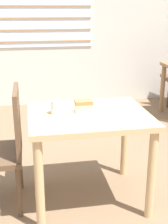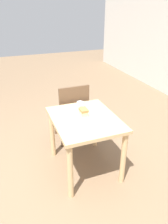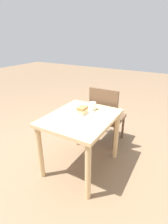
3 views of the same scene
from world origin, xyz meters
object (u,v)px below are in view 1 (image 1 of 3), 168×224
object	(u,v)px
plate	(82,113)
coffee_mug	(57,107)
dining_table_near	(89,128)
cake_slice	(84,106)
chair_near_window	(1,146)

from	to	relation	value
plate	coffee_mug	distance (m)	0.18
dining_table_near	cake_slice	world-z (taller)	cake_slice
chair_near_window	plate	world-z (taller)	chair_near_window
cake_slice	plate	bearing A→B (deg)	171.90
plate	coffee_mug	size ratio (longest dim) A/B	2.39
dining_table_near	coffee_mug	xyz separation A→B (m)	(-0.22, 0.03, 0.17)
plate	cake_slice	world-z (taller)	cake_slice
coffee_mug	chair_near_window	bearing A→B (deg)	177.27
dining_table_near	plate	size ratio (longest dim) A/B	3.72
plate	cake_slice	size ratio (longest dim) A/B	1.89
dining_table_near	coffee_mug	world-z (taller)	coffee_mug
cake_slice	coffee_mug	size ratio (longest dim) A/B	1.26
dining_table_near	chair_near_window	distance (m)	0.64
dining_table_near	cake_slice	bearing A→B (deg)	-177.65
coffee_mug	plate	bearing A→B (deg)	-9.01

